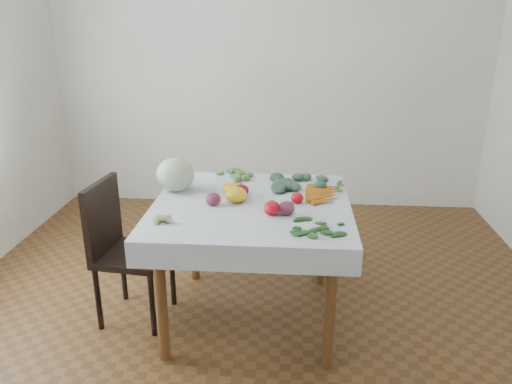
% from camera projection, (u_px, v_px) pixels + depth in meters
% --- Properties ---
extents(ground, '(4.00, 4.00, 0.00)m').
position_uv_depth(ground, '(252.00, 316.00, 3.12)').
color(ground, brown).
extents(back_wall, '(4.00, 0.04, 2.70)m').
position_uv_depth(back_wall, '(270.00, 64.00, 4.54)').
color(back_wall, white).
rests_on(back_wall, ground).
extents(table, '(1.00, 1.00, 0.75)m').
position_uv_depth(table, '(252.00, 219.00, 2.90)').
color(table, brown).
rests_on(table, ground).
extents(tablecloth, '(1.12, 1.12, 0.01)m').
position_uv_depth(tablecloth, '(252.00, 203.00, 2.86)').
color(tablecloth, white).
rests_on(tablecloth, table).
extents(chair, '(0.44, 0.44, 0.87)m').
position_uv_depth(chair, '(120.00, 242.00, 2.97)').
color(chair, black).
rests_on(chair, ground).
extents(cabbage, '(0.29, 0.29, 0.21)m').
position_uv_depth(cabbage, '(176.00, 174.00, 3.03)').
color(cabbage, '#B6C6A6').
rests_on(cabbage, tablecloth).
extents(tomato_a, '(0.11, 0.11, 0.08)m').
position_uv_depth(tomato_a, '(237.00, 194.00, 2.89)').
color(tomato_a, red).
rests_on(tomato_a, tablecloth).
extents(tomato_b, '(0.09, 0.09, 0.06)m').
position_uv_depth(tomato_b, '(297.00, 198.00, 2.84)').
color(tomato_b, red).
rests_on(tomato_b, tablecloth).
extents(tomato_c, '(0.10, 0.10, 0.07)m').
position_uv_depth(tomato_c, '(242.00, 191.00, 2.95)').
color(tomato_c, red).
rests_on(tomato_c, tablecloth).
extents(tomato_d, '(0.10, 0.10, 0.08)m').
position_uv_depth(tomato_d, '(272.00, 208.00, 2.67)').
color(tomato_d, red).
rests_on(tomato_d, tablecloth).
extents(heirloom_back, '(0.12, 0.12, 0.08)m').
position_uv_depth(heirloom_back, '(232.00, 188.00, 2.99)').
color(heirloom_back, yellow).
rests_on(heirloom_back, tablecloth).
extents(heirloom_front, '(0.16, 0.16, 0.09)m').
position_uv_depth(heirloom_front, '(236.00, 195.00, 2.86)').
color(heirloom_front, yellow).
rests_on(heirloom_front, tablecloth).
extents(onion_a, '(0.11, 0.11, 0.07)m').
position_uv_depth(onion_a, '(213.00, 199.00, 2.81)').
color(onion_a, '#56183D').
rests_on(onion_a, tablecloth).
extents(onion_b, '(0.11, 0.11, 0.08)m').
position_uv_depth(onion_b, '(287.00, 208.00, 2.68)').
color(onion_b, '#56183D').
rests_on(onion_b, tablecloth).
extents(tomatillo_cluster, '(0.08, 0.11, 0.04)m').
position_uv_depth(tomatillo_cluster, '(163.00, 220.00, 2.57)').
color(tomatillo_cluster, '#A6B568').
rests_on(tomatillo_cluster, tablecloth).
extents(carrot_bunch, '(0.22, 0.33, 0.03)m').
position_uv_depth(carrot_bunch, '(324.00, 193.00, 2.97)').
color(carrot_bunch, orange).
rests_on(carrot_bunch, tablecloth).
extents(kale_bunch, '(0.31, 0.31, 0.05)m').
position_uv_depth(kale_bunch, '(297.00, 183.00, 3.12)').
color(kale_bunch, '#375A45').
rests_on(kale_bunch, tablecloth).
extents(basil_bunch, '(0.30, 0.22, 0.01)m').
position_uv_depth(basil_bunch, '(316.00, 227.00, 2.52)').
color(basil_bunch, '#1D4B17').
rests_on(basil_bunch, tablecloth).
extents(dill_bunch, '(0.24, 0.23, 0.03)m').
position_uv_depth(dill_bunch, '(235.00, 174.00, 3.32)').
color(dill_bunch, '#5D883E').
rests_on(dill_bunch, tablecloth).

